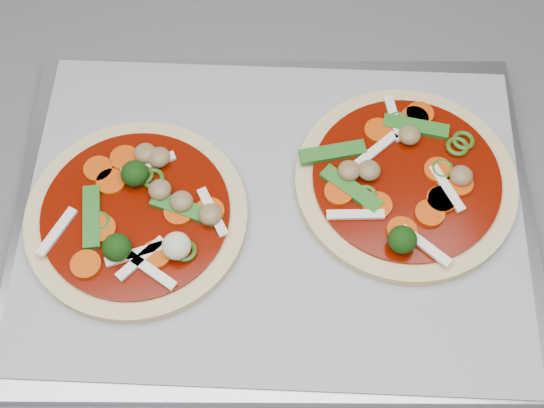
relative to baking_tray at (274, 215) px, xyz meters
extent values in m
cube|color=beige|center=(0.28, 0.07, -0.48)|extent=(3.60, 0.60, 0.86)
cube|color=#5D5D64|center=(0.28, 0.07, -0.03)|extent=(3.60, 0.60, 0.04)
cube|color=#9C9CA2|center=(0.00, 0.00, 0.00)|extent=(0.51, 0.42, 0.01)
cube|color=#A3A3A9|center=(0.00, 0.00, 0.01)|extent=(0.49, 0.41, 0.00)
cylinder|color=#D0BB7F|center=(-0.12, 0.02, 0.01)|extent=(0.25, 0.25, 0.01)
cylinder|color=#680F00|center=(-0.12, 0.02, 0.02)|extent=(0.21, 0.21, 0.00)
cylinder|color=red|center=(-0.10, -0.03, 0.02)|extent=(0.03, 0.03, 0.00)
cube|color=#2B6824|center=(-0.07, 0.01, 0.03)|extent=(0.06, 0.04, 0.00)
ellipsoid|color=olive|center=(-0.08, 0.01, 0.03)|extent=(0.02, 0.02, 0.01)
cylinder|color=red|center=(-0.14, 0.06, 0.02)|extent=(0.04, 0.04, 0.00)
cube|color=white|center=(-0.05, 0.00, 0.03)|extent=(0.02, 0.05, 0.00)
cylinder|color=red|center=(-0.16, -0.02, 0.02)|extent=(0.03, 0.03, 0.00)
cylinder|color=red|center=(-0.08, 0.01, 0.02)|extent=(0.03, 0.03, 0.00)
ellipsoid|color=olive|center=(-0.09, 0.03, 0.03)|extent=(0.03, 0.03, 0.01)
cylinder|color=red|center=(-0.14, 0.01, 0.02)|extent=(0.03, 0.03, 0.00)
cylinder|color=red|center=(-0.05, 0.00, 0.02)|extent=(0.03, 0.03, 0.00)
cube|color=white|center=(-0.11, -0.04, 0.03)|extent=(0.04, 0.04, 0.00)
torus|color=#2E4D12|center=(-0.15, 0.01, 0.03)|extent=(0.03, 0.03, 0.00)
cube|color=white|center=(-0.12, -0.03, 0.03)|extent=(0.04, 0.03, 0.00)
cube|color=white|center=(-0.12, -0.02, 0.03)|extent=(0.05, 0.01, 0.00)
cube|color=#2B6824|center=(-0.15, 0.02, 0.03)|extent=(0.02, 0.06, 0.00)
ellipsoid|color=olive|center=(-0.05, 0.00, 0.03)|extent=(0.03, 0.03, 0.01)
cube|color=white|center=(-0.18, 0.01, 0.03)|extent=(0.04, 0.04, 0.00)
cylinder|color=red|center=(-0.12, 0.07, 0.02)|extent=(0.03, 0.03, 0.00)
cylinder|color=red|center=(-0.13, 0.05, 0.02)|extent=(0.03, 0.03, 0.00)
torus|color=#2E4D12|center=(-0.08, -0.03, 0.03)|extent=(0.03, 0.03, 0.00)
torus|color=#2E4D12|center=(-0.10, 0.05, 0.03)|extent=(0.03, 0.03, 0.00)
ellipsoid|color=olive|center=(-0.10, 0.07, 0.03)|extent=(0.03, 0.03, 0.01)
ellipsoid|color=olive|center=(-0.09, 0.06, 0.03)|extent=(0.03, 0.03, 0.01)
cube|color=white|center=(-0.10, 0.06, 0.03)|extent=(0.05, 0.02, 0.00)
ellipsoid|color=#15390F|center=(-0.13, -0.02, 0.03)|extent=(0.03, 0.03, 0.02)
ellipsoid|color=beige|center=(-0.09, -0.03, 0.03)|extent=(0.03, 0.03, 0.02)
torus|color=#2E4D12|center=(-0.10, 0.04, 0.03)|extent=(0.03, 0.03, 0.00)
ellipsoid|color=#15390F|center=(-0.11, 0.05, 0.03)|extent=(0.03, 0.03, 0.02)
cylinder|color=#D0BB7F|center=(0.12, 0.00, 0.01)|extent=(0.27, 0.27, 0.01)
cylinder|color=#680F00|center=(0.12, 0.00, 0.02)|extent=(0.23, 0.23, 0.00)
cube|color=white|center=(0.06, -0.03, 0.03)|extent=(0.05, 0.02, 0.00)
cylinder|color=red|center=(0.15, 0.06, 0.03)|extent=(0.03, 0.03, 0.00)
ellipsoid|color=olive|center=(0.13, 0.03, 0.03)|extent=(0.03, 0.03, 0.01)
ellipsoid|color=olive|center=(0.07, 0.01, 0.03)|extent=(0.03, 0.03, 0.01)
cylinder|color=red|center=(0.10, -0.05, 0.03)|extent=(0.03, 0.03, 0.00)
cylinder|color=red|center=(0.14, -0.03, 0.03)|extent=(0.03, 0.03, 0.00)
cylinder|color=red|center=(0.06, 0.00, 0.03)|extent=(0.03, 0.03, 0.00)
cube|color=white|center=(0.12, 0.06, 0.03)|extent=(0.01, 0.05, 0.00)
cube|color=white|center=(0.14, -0.02, 0.03)|extent=(0.02, 0.05, 0.00)
ellipsoid|color=olive|center=(0.16, -0.01, 0.03)|extent=(0.02, 0.02, 0.01)
cube|color=#2B6824|center=(0.07, 0.00, 0.03)|extent=(0.05, 0.05, 0.00)
ellipsoid|color=#15390F|center=(0.09, -0.06, 0.03)|extent=(0.02, 0.02, 0.02)
cylinder|color=red|center=(0.12, -0.04, 0.03)|extent=(0.03, 0.03, 0.00)
cylinder|color=red|center=(0.14, -0.03, 0.03)|extent=(0.04, 0.04, 0.00)
cube|color=white|center=(0.11, -0.07, 0.03)|extent=(0.03, 0.04, 0.00)
cylinder|color=red|center=(0.14, 0.00, 0.03)|extent=(0.03, 0.03, 0.00)
cylinder|color=red|center=(0.16, -0.02, 0.03)|extent=(0.03, 0.03, 0.00)
cylinder|color=red|center=(0.08, -0.02, 0.03)|extent=(0.03, 0.03, 0.00)
torus|color=#2E4D12|center=(0.13, 0.05, 0.03)|extent=(0.03, 0.03, 0.00)
torus|color=#2E4D12|center=(0.08, -0.01, 0.03)|extent=(0.03, 0.03, 0.00)
torus|color=#2E4D12|center=(0.17, 0.02, 0.03)|extent=(0.03, 0.03, 0.00)
cylinder|color=red|center=(0.14, 0.05, 0.03)|extent=(0.03, 0.03, 0.00)
ellipsoid|color=olive|center=(0.08, 0.01, 0.03)|extent=(0.03, 0.03, 0.01)
cube|color=white|center=(0.10, 0.03, 0.03)|extent=(0.05, 0.03, 0.00)
torus|color=#2E4D12|center=(0.18, 0.02, 0.03)|extent=(0.03, 0.03, 0.00)
torus|color=#2E4D12|center=(0.15, 0.00, 0.03)|extent=(0.03, 0.03, 0.00)
cube|color=#2B6824|center=(0.14, 0.04, 0.03)|extent=(0.06, 0.04, 0.00)
cube|color=#2B6824|center=(0.06, 0.03, 0.03)|extent=(0.06, 0.02, 0.00)
cylinder|color=red|center=(0.11, 0.05, 0.03)|extent=(0.03, 0.03, 0.00)
camera|label=1|loc=(-0.07, -0.30, 0.58)|focal=50.00mm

